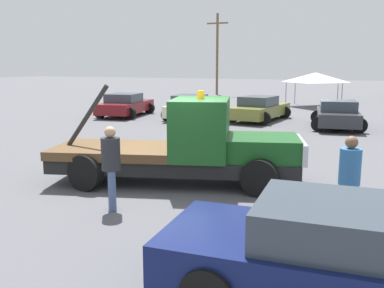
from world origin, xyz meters
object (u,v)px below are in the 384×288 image
(tow_truck, at_px, (189,148))
(foreground_car, at_px, (362,259))
(parked_car_cream, at_px, (191,107))
(parked_car_charcoal, at_px, (337,115))
(person_at_hood, at_px, (111,162))
(parked_car_olive, at_px, (259,109))
(person_near_truck, at_px, (349,176))
(utility_pole, at_px, (217,52))
(canopy_tent_white, at_px, (316,77))
(parked_car_maroon, at_px, (125,105))

(tow_truck, height_order, foreground_car, tow_truck)
(parked_car_cream, distance_m, parked_car_charcoal, 8.01)
(foreground_car, xyz_separation_m, person_at_hood, (-4.93, 1.88, 0.37))
(foreground_car, xyz_separation_m, parked_car_olive, (-5.93, 17.32, -0.00))
(tow_truck, xyz_separation_m, parked_car_olive, (-1.64, 12.94, -0.28))
(tow_truck, relative_size, foreground_car, 1.25)
(person_near_truck, distance_m, person_at_hood, 4.65)
(foreground_car, distance_m, parked_car_charcoal, 16.24)
(parked_car_olive, relative_size, utility_pole, 0.62)
(parked_car_olive, relative_size, canopy_tent_white, 1.39)
(parked_car_cream, distance_m, utility_pole, 20.04)
(tow_truck, bearing_deg, parked_car_charcoal, 61.21)
(tow_truck, bearing_deg, parked_car_olive, 80.43)
(parked_car_olive, bearing_deg, person_near_truck, -152.40)
(foreground_car, distance_m, person_near_truck, 2.79)
(person_near_truck, xyz_separation_m, parked_car_maroon, (-13.42, 13.49, -0.36))
(foreground_car, bearing_deg, person_near_truck, 93.54)
(foreground_car, relative_size, parked_car_cream, 1.04)
(tow_truck, height_order, person_at_hood, tow_truck)
(person_near_truck, height_order, parked_car_cream, person_near_truck)
(parked_car_charcoal, distance_m, canopy_tent_white, 11.02)
(canopy_tent_white, bearing_deg, person_at_hood, -91.30)
(foreground_car, distance_m, parked_car_maroon, 21.30)
(parked_car_maroon, distance_m, parked_car_cream, 4.05)
(parked_car_maroon, bearing_deg, parked_car_cream, -91.07)
(person_near_truck, xyz_separation_m, person_at_hood, (-4.57, -0.87, 0.01))
(foreground_car, height_order, canopy_tent_white, canopy_tent_white)
(canopy_tent_white, xyz_separation_m, utility_pole, (-10.94, 8.97, 2.17))
(canopy_tent_white, bearing_deg, parked_car_charcoal, -76.36)
(tow_truck, height_order, parked_car_maroon, tow_truck)
(utility_pole, bearing_deg, tow_truck, -70.65)
(parked_car_olive, distance_m, canopy_tent_white, 9.68)
(parked_car_cream, bearing_deg, parked_car_olive, -90.65)
(parked_car_olive, bearing_deg, foreground_car, -154.42)
(parked_car_maroon, relative_size, parked_car_charcoal, 1.06)
(parked_car_cream, xyz_separation_m, parked_car_olive, (3.85, 0.51, -0.00))
(canopy_tent_white, bearing_deg, utility_pole, 140.65)
(parked_car_charcoal, relative_size, utility_pole, 0.56)
(canopy_tent_white, distance_m, utility_pole, 14.31)
(person_near_truck, distance_m, parked_car_olive, 15.60)
(canopy_tent_white, bearing_deg, tow_truck, -89.81)
(person_at_hood, xyz_separation_m, parked_car_maroon, (-8.85, 14.36, -0.37))
(foreground_car, distance_m, canopy_tent_white, 27.15)
(canopy_tent_white, relative_size, utility_pole, 0.44)
(parked_car_maroon, xyz_separation_m, utility_pole, (-1.52, 19.48, 3.62))
(parked_car_cream, bearing_deg, tow_truck, -164.40)
(canopy_tent_white, bearing_deg, foreground_car, -80.73)
(parked_car_charcoal, bearing_deg, canopy_tent_white, 4.87)
(person_at_hood, xyz_separation_m, parked_car_olive, (-1.00, 15.44, -0.37))
(foreground_car, distance_m, person_at_hood, 5.29)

